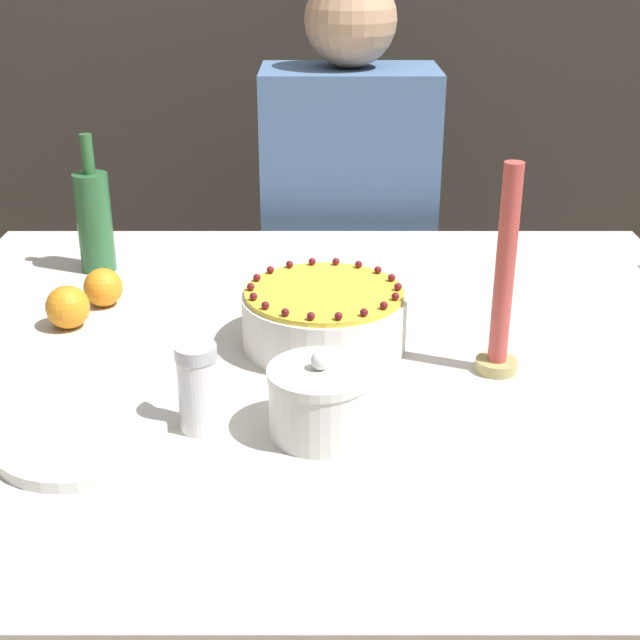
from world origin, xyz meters
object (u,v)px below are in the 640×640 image
(person_man_blue_shirt, at_px, (344,276))
(cake, at_px, (320,318))
(bottle, at_px, (90,220))
(sugar_shaker, at_px, (193,387))
(sugar_bowl, at_px, (312,401))
(candle, at_px, (499,289))

(person_man_blue_shirt, bearing_deg, cake, 85.50)
(cake, height_order, bottle, bottle)
(sugar_shaker, bearing_deg, sugar_bowl, -4.12)
(cake, distance_m, sugar_shaker, 0.30)
(cake, distance_m, candle, 0.28)
(sugar_bowl, xyz_separation_m, candle, (0.27, 0.18, 0.08))
(cake, xyz_separation_m, bottle, (-0.43, 0.33, 0.05))
(sugar_bowl, relative_size, person_man_blue_shirt, 0.11)
(bottle, xyz_separation_m, person_man_blue_shirt, (0.49, 0.43, -0.28))
(cake, bearing_deg, candle, -19.38)
(cake, relative_size, candle, 0.82)
(sugar_shaker, bearing_deg, candle, 21.46)
(sugar_shaker, xyz_separation_m, candle, (0.42, 0.17, 0.07))
(cake, relative_size, bottle, 0.99)
(candle, height_order, bottle, candle)
(cake, relative_size, person_man_blue_shirt, 0.21)
(sugar_shaker, distance_m, bottle, 0.65)
(bottle, bearing_deg, person_man_blue_shirt, 41.32)
(sugar_bowl, height_order, candle, candle)
(sugar_shaker, height_order, person_man_blue_shirt, person_man_blue_shirt)
(sugar_shaker, relative_size, person_man_blue_shirt, 0.10)
(sugar_bowl, xyz_separation_m, sugar_shaker, (-0.15, 0.01, 0.01))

